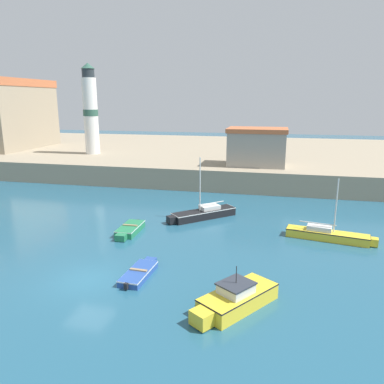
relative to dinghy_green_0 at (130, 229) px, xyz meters
The scene contains 10 objects.
ground_plane 8.01m from the dinghy_green_0, 85.54° to the right, with size 200.00×200.00×0.00m, color #235670.
quay_seawall 34.41m from the dinghy_green_0, 88.96° to the left, with size 120.00×40.00×2.51m, color gray.
dinghy_green_0 is the anchor object (origin of this frame).
sailboat_yellow_1 15.18m from the dinghy_green_0, ahead, with size 6.50×2.29×4.72m.
dinghy_blue_2 7.66m from the dinghy_green_0, 63.64° to the right, with size 1.43×3.96×0.48m.
sailboat_black_3 7.02m from the dinghy_green_0, 45.33° to the left, with size 5.53×5.23×5.49m.
motorboat_yellow_4 13.07m from the dinghy_green_0, 43.99° to the right, with size 4.08×5.02×2.29m.
church 42.80m from the dinghy_green_0, 139.86° to the left, with size 11.97×14.79×17.43m.
lighthouse 29.69m from the dinghy_green_0, 122.67° to the left, with size 2.10×2.10×12.70m.
harbor_shed_near_wharf 21.55m from the dinghy_green_0, 65.87° to the left, with size 7.03×4.98×4.45m.
Camera 1 is at (10.42, -18.13, 10.25)m, focal length 35.00 mm.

